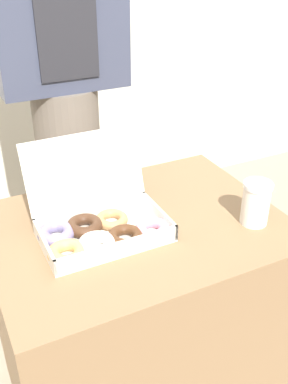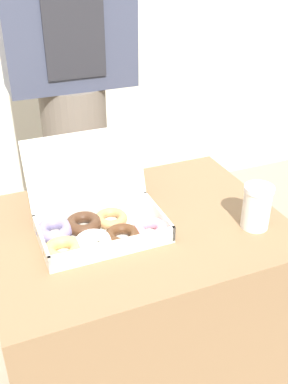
# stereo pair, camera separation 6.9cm
# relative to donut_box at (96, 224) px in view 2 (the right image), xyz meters

# --- Properties ---
(table) EXTENTS (0.82, 0.61, 0.73)m
(table) POSITION_rel_donut_box_xyz_m (0.12, 0.01, -0.40)
(table) COLOR brown
(table) RESTS_ON ground_plane
(donut_box) EXTENTS (0.36, 0.28, 0.24)m
(donut_box) POSITION_rel_donut_box_xyz_m (0.00, 0.00, 0.00)
(donut_box) COLOR silver
(donut_box) RESTS_ON table
(coffee_cup) EXTENTS (0.08, 0.08, 0.13)m
(coffee_cup) POSITION_rel_donut_box_xyz_m (0.42, -0.13, 0.03)
(coffee_cup) COLOR silver
(coffee_cup) RESTS_ON table
(person_customer) EXTENTS (0.41, 0.22, 1.82)m
(person_customer) POSITION_rel_donut_box_xyz_m (0.08, 0.48, 0.22)
(person_customer) COLOR #665B51
(person_customer) RESTS_ON ground_plane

